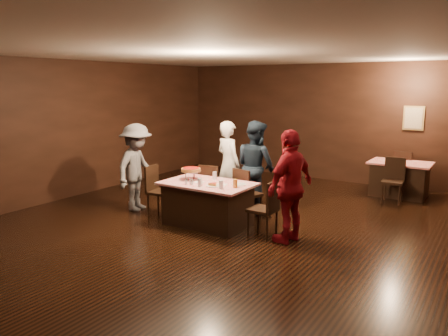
{
  "coord_description": "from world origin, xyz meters",
  "views": [
    {
      "loc": [
        4.0,
        -5.96,
        2.47
      ],
      "look_at": [
        -0.15,
        0.48,
        1.0
      ],
      "focal_mm": 35.0,
      "sensor_mm": 36.0,
      "label": 1
    }
  ],
  "objects_px": {
    "back_table": "(399,179)",
    "diner_red_shirt": "(290,186)",
    "glass_front_right": "(221,185)",
    "chair_far_left": "(213,188)",
    "chair_back_near": "(393,181)",
    "chair_end_right": "(263,208)",
    "diner_navy_hoodie": "(256,166)",
    "glass_front_left": "(200,182)",
    "diner_white_jacket": "(228,164)",
    "glass_amber": "(235,183)",
    "chair_far_right": "(248,193)",
    "glass_back": "(215,175)",
    "pizza_stand": "(191,170)",
    "diner_grey_knit": "(137,167)",
    "chair_back_far": "(405,171)",
    "main_table": "(208,204)",
    "chair_end_left": "(160,191)",
    "plate_empty": "(239,184)"
  },
  "relations": [
    {
      "from": "chair_end_right",
      "to": "diner_white_jacket",
      "type": "xyz_separation_m",
      "value": [
        -1.45,
        1.24,
        0.4
      ]
    },
    {
      "from": "chair_far_right",
      "to": "glass_back",
      "type": "distance_m",
      "value": 0.73
    },
    {
      "from": "plate_empty",
      "to": "diner_red_shirt",
      "type": "bearing_deg",
      "value": -7.38
    },
    {
      "from": "back_table",
      "to": "diner_navy_hoodie",
      "type": "distance_m",
      "value": 3.56
    },
    {
      "from": "glass_front_right",
      "to": "plate_empty",
      "type": "bearing_deg",
      "value": 75.96
    },
    {
      "from": "back_table",
      "to": "glass_front_left",
      "type": "bearing_deg",
      "value": -118.91
    },
    {
      "from": "glass_front_left",
      "to": "glass_amber",
      "type": "height_order",
      "value": "same"
    },
    {
      "from": "glass_front_left",
      "to": "glass_back",
      "type": "distance_m",
      "value": 0.61
    },
    {
      "from": "diner_red_shirt",
      "to": "glass_front_left",
      "type": "xyz_separation_m",
      "value": [
        -1.52,
        -0.32,
        -0.06
      ]
    },
    {
      "from": "back_table",
      "to": "diner_red_shirt",
      "type": "distance_m",
      "value": 4.13
    },
    {
      "from": "main_table",
      "to": "chair_back_near",
      "type": "distance_m",
      "value": 4.12
    },
    {
      "from": "pizza_stand",
      "to": "chair_far_left",
      "type": "bearing_deg",
      "value": 90.0
    },
    {
      "from": "chair_end_right",
      "to": "glass_front_right",
      "type": "distance_m",
      "value": 0.79
    },
    {
      "from": "chair_back_near",
      "to": "glass_front_right",
      "type": "distance_m",
      "value": 4.1
    },
    {
      "from": "chair_end_right",
      "to": "main_table",
      "type": "bearing_deg",
      "value": -89.34
    },
    {
      "from": "chair_end_right",
      "to": "diner_white_jacket",
      "type": "distance_m",
      "value": 1.94
    },
    {
      "from": "back_table",
      "to": "glass_front_left",
      "type": "relative_size",
      "value": 9.29
    },
    {
      "from": "pizza_stand",
      "to": "glass_amber",
      "type": "xyz_separation_m",
      "value": [
        1.0,
        -0.1,
        -0.11
      ]
    },
    {
      "from": "chair_end_right",
      "to": "diner_navy_hoodie",
      "type": "height_order",
      "value": "diner_navy_hoodie"
    },
    {
      "from": "glass_front_right",
      "to": "chair_far_left",
      "type": "bearing_deg",
      "value": 130.36
    },
    {
      "from": "chair_back_near",
      "to": "pizza_stand",
      "type": "distance_m",
      "value": 4.35
    },
    {
      "from": "chair_end_right",
      "to": "diner_navy_hoodie",
      "type": "bearing_deg",
      "value": -145.83
    },
    {
      "from": "chair_back_far",
      "to": "diner_white_jacket",
      "type": "bearing_deg",
      "value": 62.65
    },
    {
      "from": "chair_far_right",
      "to": "pizza_stand",
      "type": "xyz_separation_m",
      "value": [
        -0.8,
        -0.7,
        0.48
      ]
    },
    {
      "from": "back_table",
      "to": "diner_grey_knit",
      "type": "xyz_separation_m",
      "value": [
        -4.16,
        -3.99,
        0.48
      ]
    },
    {
      "from": "chair_back_far",
      "to": "diner_grey_knit",
      "type": "xyz_separation_m",
      "value": [
        -4.16,
        -4.59,
        0.39
      ]
    },
    {
      "from": "chair_far_left",
      "to": "diner_grey_knit",
      "type": "xyz_separation_m",
      "value": [
        -1.32,
        -0.73,
        0.39
      ]
    },
    {
      "from": "pizza_stand",
      "to": "glass_front_left",
      "type": "bearing_deg",
      "value": -37.87
    },
    {
      "from": "glass_front_left",
      "to": "diner_navy_hoodie",
      "type": "bearing_deg",
      "value": 81.04
    },
    {
      "from": "chair_far_right",
      "to": "chair_back_far",
      "type": "bearing_deg",
      "value": -102.88
    },
    {
      "from": "main_table",
      "to": "diner_white_jacket",
      "type": "xyz_separation_m",
      "value": [
        -0.35,
        1.24,
        0.49
      ]
    },
    {
      "from": "chair_end_left",
      "to": "chair_back_near",
      "type": "xyz_separation_m",
      "value": [
        3.54,
        3.32,
        0.0
      ]
    },
    {
      "from": "chair_back_far",
      "to": "main_table",
      "type": "bearing_deg",
      "value": 74.26
    },
    {
      "from": "glass_back",
      "to": "chair_back_far",
      "type": "bearing_deg",
      "value": 60.08
    },
    {
      "from": "glass_back",
      "to": "glass_front_left",
      "type": "bearing_deg",
      "value": -80.54
    },
    {
      "from": "chair_end_left",
      "to": "glass_front_left",
      "type": "bearing_deg",
      "value": -112.1
    },
    {
      "from": "chair_back_near",
      "to": "diner_navy_hoodie",
      "type": "height_order",
      "value": "diner_navy_hoodie"
    },
    {
      "from": "chair_end_right",
      "to": "glass_amber",
      "type": "xyz_separation_m",
      "value": [
        -0.5,
        -0.05,
        0.37
      ]
    },
    {
      "from": "chair_back_far",
      "to": "diner_navy_hoodie",
      "type": "height_order",
      "value": "diner_navy_hoodie"
    },
    {
      "from": "chair_end_left",
      "to": "diner_navy_hoodie",
      "type": "xyz_separation_m",
      "value": [
        1.39,
        1.22,
        0.42
      ]
    },
    {
      "from": "chair_end_right",
      "to": "plate_empty",
      "type": "distance_m",
      "value": 0.65
    },
    {
      "from": "back_table",
      "to": "plate_empty",
      "type": "xyz_separation_m",
      "value": [
        -1.89,
        -3.87,
        0.39
      ]
    },
    {
      "from": "diner_white_jacket",
      "to": "glass_back",
      "type": "bearing_deg",
      "value": 129.22
    },
    {
      "from": "diner_navy_hoodie",
      "to": "diner_red_shirt",
      "type": "xyz_separation_m",
      "value": [
        1.28,
        -1.21,
        0.0
      ]
    },
    {
      "from": "chair_far_right",
      "to": "diner_red_shirt",
      "type": "relative_size",
      "value": 0.53
    },
    {
      "from": "back_table",
      "to": "diner_white_jacket",
      "type": "xyz_separation_m",
      "value": [
        -2.78,
        -2.78,
        0.49
      ]
    },
    {
      "from": "diner_navy_hoodie",
      "to": "chair_end_left",
      "type": "bearing_deg",
      "value": 62.91
    },
    {
      "from": "chair_end_left",
      "to": "plate_empty",
      "type": "height_order",
      "value": "chair_end_left"
    },
    {
      "from": "glass_amber",
      "to": "back_table",
      "type": "bearing_deg",
      "value": 65.72
    },
    {
      "from": "glass_front_right",
      "to": "chair_back_near",
      "type": "bearing_deg",
      "value": 60.91
    }
  ]
}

